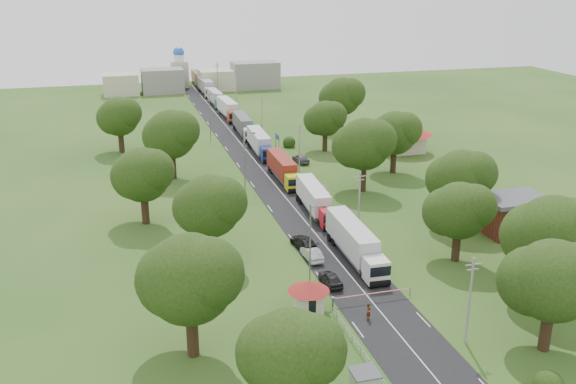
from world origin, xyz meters
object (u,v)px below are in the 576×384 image
object	(u,v)px
car_lane_front	(331,279)
pedestrian_near	(369,312)
info_sign	(277,140)
boom_barrier	(360,296)
truck_0	(355,242)
guard_booth	(309,292)
car_lane_mid	(312,254)

from	to	relation	value
car_lane_front	pedestrian_near	world-z (taller)	pedestrian_near
info_sign	pedestrian_near	bearing A→B (deg)	-96.33
car_lane_front	pedestrian_near	bearing A→B (deg)	95.35
info_sign	pedestrian_near	xyz separation A→B (m)	(-7.04, -63.50, -2.12)
boom_barrier	info_sign	world-z (taller)	info_sign
truck_0	car_lane_front	world-z (taller)	truck_0
guard_booth	car_lane_mid	bearing A→B (deg)	70.71
truck_0	car_lane_front	distance (m)	7.81
pedestrian_near	truck_0	bearing A→B (deg)	31.09
info_sign	car_lane_front	world-z (taller)	info_sign
boom_barrier	pedestrian_near	size ratio (longest dim) A/B	5.21
guard_booth	pedestrian_near	xyz separation A→B (m)	(5.35, -3.50, -1.28)
guard_booth	info_sign	size ratio (longest dim) A/B	1.07
boom_barrier	guard_booth	bearing A→B (deg)	-179.99
car_lane_front	pedestrian_near	distance (m)	8.58
guard_booth	truck_0	world-z (taller)	truck_0
info_sign	truck_0	distance (m)	49.39
info_sign	boom_barrier	bearing A→B (deg)	-96.24
truck_0	car_lane_mid	xyz separation A→B (m)	(-5.09, 1.29, -1.56)
info_sign	truck_0	world-z (taller)	truck_0
car_lane_mid	pedestrian_near	xyz separation A→B (m)	(1.16, -15.50, 0.13)
guard_booth	car_lane_mid	xyz separation A→B (m)	(4.20, 12.00, -1.41)
guard_booth	car_lane_front	distance (m)	6.68
info_sign	guard_booth	bearing A→B (deg)	-101.68
car_lane_front	pedestrian_near	size ratio (longest dim) A/B	2.45
boom_barrier	pedestrian_near	world-z (taller)	pedestrian_near
boom_barrier	car_lane_front	world-z (taller)	car_lane_front
info_sign	car_lane_mid	size ratio (longest dim) A/B	0.90
boom_barrier	car_lane_front	bearing A→B (deg)	108.19
info_sign	truck_0	size ratio (longest dim) A/B	0.26
guard_booth	pedestrian_near	world-z (taller)	guard_booth
boom_barrier	info_sign	size ratio (longest dim) A/B	2.25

